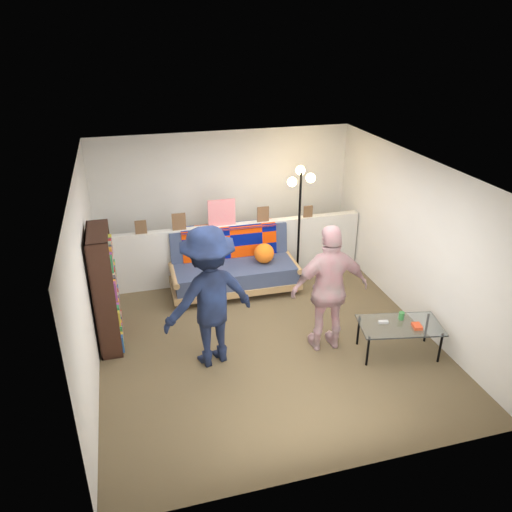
% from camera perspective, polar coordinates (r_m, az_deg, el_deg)
% --- Properties ---
extents(ground, '(5.00, 5.00, 0.00)m').
position_cam_1_polar(ground, '(7.19, 0.85, -8.91)').
color(ground, brown).
rests_on(ground, ground).
extents(room_shell, '(4.60, 5.05, 2.45)m').
position_cam_1_polar(room_shell, '(6.83, -0.16, 4.96)').
color(room_shell, silver).
rests_on(room_shell, ground).
extents(half_wall_ledge, '(4.45, 0.15, 1.00)m').
position_cam_1_polar(half_wall_ledge, '(8.47, -2.50, 0.53)').
color(half_wall_ledge, silver).
rests_on(half_wall_ledge, ground).
extents(ledge_decor, '(2.97, 0.02, 0.45)m').
position_cam_1_polar(ledge_decor, '(8.15, -4.12, 4.62)').
color(ledge_decor, brown).
rests_on(ledge_decor, half_wall_ledge).
extents(futon_sofa, '(2.08, 1.03, 0.89)m').
position_cam_1_polar(futon_sofa, '(8.17, -2.49, -1.13)').
color(futon_sofa, tan).
rests_on(futon_sofa, ground).
extents(bookshelf, '(0.28, 0.83, 1.66)m').
position_cam_1_polar(bookshelf, '(6.92, -16.84, -4.07)').
color(bookshelf, black).
rests_on(bookshelf, ground).
extents(coffee_table, '(1.15, 0.78, 0.55)m').
position_cam_1_polar(coffee_table, '(6.87, 16.18, -7.73)').
color(coffee_table, black).
rests_on(coffee_table, ground).
extents(floor_lamp, '(0.43, 0.35, 1.92)m').
position_cam_1_polar(floor_lamp, '(8.29, 5.06, 6.32)').
color(floor_lamp, black).
rests_on(floor_lamp, ground).
extents(person_left, '(1.35, 1.00, 1.87)m').
position_cam_1_polar(person_left, '(6.24, -5.37, -4.72)').
color(person_left, black).
rests_on(person_left, ground).
extents(person_right, '(1.06, 0.48, 1.77)m').
position_cam_1_polar(person_right, '(6.57, 8.42, -3.77)').
color(person_right, pink).
rests_on(person_right, ground).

